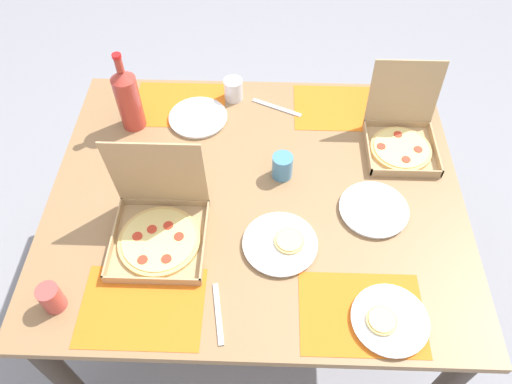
{
  "coord_description": "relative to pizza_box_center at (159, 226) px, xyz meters",
  "views": [
    {
      "loc": [
        0.03,
        -1.03,
        2.1
      ],
      "look_at": [
        0.0,
        0.0,
        0.77
      ],
      "focal_mm": 34.19,
      "sensor_mm": 36.0,
      "label": 1
    }
  ],
  "objects": [
    {
      "name": "cup_spare",
      "position": [
        0.39,
        0.26,
        -0.0
      ],
      "size": [
        0.07,
        0.07,
        0.09
      ],
      "primitive_type": "cylinder",
      "color": "teal",
      "rests_on": "dining_table"
    },
    {
      "name": "fork_by_far_left",
      "position": [
        0.21,
        -0.27,
        -0.05
      ],
      "size": [
        0.05,
        0.19,
        0.0
      ],
      "primitive_type": "cube",
      "rotation": [
        0.0,
        0.0,
        1.74
      ],
      "color": "#B7B7BC",
      "rests_on": "dining_table"
    },
    {
      "name": "plate_far_left",
      "position": [
        0.7,
        0.12,
        -0.04
      ],
      "size": [
        0.23,
        0.23,
        0.02
      ],
      "color": "white",
      "rests_on": "dining_table"
    },
    {
      "name": "knife_by_far_right",
      "position": [
        0.37,
        0.61,
        -0.05
      ],
      "size": [
        0.2,
        0.1,
        0.0
      ],
      "primitive_type": "cube",
      "rotation": [
        0.0,
        0.0,
        2.71
      ],
      "color": "#B7B7BC",
      "rests_on": "dining_table"
    },
    {
      "name": "placemat_far_right",
      "position": [
        0.62,
        0.62,
        -0.05
      ],
      "size": [
        0.36,
        0.26,
        0.0
      ],
      "primitive_type": "cube",
      "color": "orange",
      "rests_on": "dining_table"
    },
    {
      "name": "cup_dark",
      "position": [
        -0.27,
        -0.25,
        -0.0
      ],
      "size": [
        0.06,
        0.06,
        0.09
      ],
      "primitive_type": "cylinder",
      "color": "#BF4742",
      "rests_on": "dining_table"
    },
    {
      "name": "soda_bottle",
      "position": [
        -0.18,
        0.5,
        0.08
      ],
      "size": [
        0.09,
        0.09,
        0.32
      ],
      "color": "#B2382D",
      "rests_on": "dining_table"
    },
    {
      "name": "pizza_box_center",
      "position": [
        0.0,
        0.0,
        0.0
      ],
      "size": [
        0.3,
        0.3,
        0.33
      ],
      "color": "tan",
      "rests_on": "dining_table"
    },
    {
      "name": "placemat_near_right",
      "position": [
        0.62,
        -0.25,
        -0.05
      ],
      "size": [
        0.36,
        0.26,
        0.0
      ],
      "primitive_type": "cube",
      "color": "orange",
      "rests_on": "dining_table"
    },
    {
      "name": "fork_by_near_right",
      "position": [
        -0.08,
        0.26,
        -0.05
      ],
      "size": [
        0.09,
        0.18,
        0.0
      ],
      "primitive_type": "cube",
      "rotation": [
        0.0,
        0.0,
        1.15
      ],
      "color": "#B7B7BC",
      "rests_on": "dining_table"
    },
    {
      "name": "placemat_near_left",
      "position": [
        -0.02,
        -0.25,
        -0.05
      ],
      "size": [
        0.36,
        0.26,
        0.0
      ],
      "primitive_type": "cube",
      "color": "orange",
      "rests_on": "dining_table"
    },
    {
      "name": "plate_near_left",
      "position": [
        0.69,
        -0.27,
        -0.04
      ],
      "size": [
        0.22,
        0.22,
        0.03
      ],
      "color": "white",
      "rests_on": "dining_table"
    },
    {
      "name": "placemat_far_left",
      "position": [
        -0.02,
        0.62,
        -0.05
      ],
      "size": [
        0.36,
        0.26,
        0.0
      ],
      "primitive_type": "cube",
      "color": "orange",
      "rests_on": "dining_table"
    },
    {
      "name": "dining_table",
      "position": [
        0.3,
        0.18,
        -0.15
      ],
      "size": [
        1.42,
        1.17,
        0.77
      ],
      "color": "#3F3328",
      "rests_on": "ground_plane"
    },
    {
      "name": "cup_red",
      "position": [
        0.2,
        0.67,
        -0.01
      ],
      "size": [
        0.07,
        0.07,
        0.09
      ],
      "primitive_type": "cylinder",
      "color": "silver",
      "rests_on": "dining_table"
    },
    {
      "name": "plate_near_right",
      "position": [
        0.39,
        -0.03,
        -0.04
      ],
      "size": [
        0.24,
        0.24,
        0.03
      ],
      "color": "white",
      "rests_on": "dining_table"
    },
    {
      "name": "plate_far_right",
      "position": [
        0.06,
        0.54,
        -0.04
      ],
      "size": [
        0.23,
        0.23,
        0.02
      ],
      "color": "white",
      "rests_on": "dining_table"
    },
    {
      "name": "ground_plane",
      "position": [
        0.3,
        0.18,
        -0.82
      ],
      "size": [
        6.0,
        6.0,
        0.0
      ],
      "primitive_type": "plane",
      "color": "gray"
    },
    {
      "name": "pizza_box_edge_far",
      "position": [
        0.83,
        0.42,
        -0.01
      ],
      "size": [
        0.25,
        0.29,
        0.29
      ],
      "color": "tan",
      "rests_on": "dining_table"
    }
  ]
}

